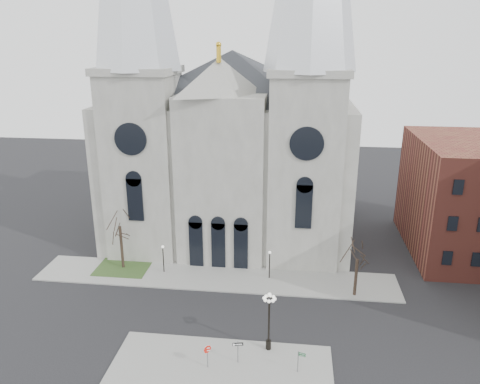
# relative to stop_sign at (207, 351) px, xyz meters

# --- Properties ---
(ground) EXTENTS (160.00, 160.00, 0.00)m
(ground) POSITION_rel_stop_sign_xyz_m (-1.94, 3.88, -1.68)
(ground) COLOR black
(ground) RESTS_ON ground
(sidewalk_near) EXTENTS (18.00, 10.00, 0.14)m
(sidewalk_near) POSITION_rel_stop_sign_xyz_m (1.06, -1.12, -1.61)
(sidewalk_near) COLOR gray
(sidewalk_near) RESTS_ON ground
(sidewalk_far) EXTENTS (40.00, 6.00, 0.14)m
(sidewalk_far) POSITION_rel_stop_sign_xyz_m (-1.94, 14.88, -1.61)
(sidewalk_far) COLOR gray
(sidewalk_far) RESTS_ON ground
(grass_patch) EXTENTS (6.00, 5.00, 0.18)m
(grass_patch) POSITION_rel_stop_sign_xyz_m (-12.94, 15.88, -1.59)
(grass_patch) COLOR #2F441D
(grass_patch) RESTS_ON ground
(cathedral) EXTENTS (33.00, 26.66, 54.00)m
(cathedral) POSITION_rel_stop_sign_xyz_m (-1.94, 26.74, 16.80)
(cathedral) COLOR gray
(cathedral) RESTS_ON ground
(bg_building_brick) EXTENTS (14.00, 18.00, 14.00)m
(bg_building_brick) POSITION_rel_stop_sign_xyz_m (28.06, 25.88, 5.32)
(bg_building_brick) COLOR brown
(bg_building_brick) RESTS_ON ground
(tree_left) EXTENTS (3.20, 3.20, 7.50)m
(tree_left) POSITION_rel_stop_sign_xyz_m (-12.94, 15.88, 3.90)
(tree_left) COLOR black
(tree_left) RESTS_ON ground
(tree_right) EXTENTS (3.20, 3.20, 6.00)m
(tree_right) POSITION_rel_stop_sign_xyz_m (13.06, 12.88, 2.79)
(tree_right) COLOR black
(tree_right) RESTS_ON ground
(ped_lamp_left) EXTENTS (0.32, 0.32, 3.26)m
(ped_lamp_left) POSITION_rel_stop_sign_xyz_m (-7.94, 15.38, 0.65)
(ped_lamp_left) COLOR black
(ped_lamp_left) RESTS_ON sidewalk_far
(ped_lamp_right) EXTENTS (0.32, 0.32, 3.26)m
(ped_lamp_right) POSITION_rel_stop_sign_xyz_m (4.06, 15.38, 0.65)
(ped_lamp_right) COLOR black
(ped_lamp_right) RESTS_ON sidewalk_far
(stop_sign) EXTENTS (0.72, 0.30, 2.13)m
(stop_sign) POSITION_rel_stop_sign_xyz_m (0.00, 0.00, 0.00)
(stop_sign) COLOR slate
(stop_sign) RESTS_ON sidewalk_near
(globe_lamp) EXTENTS (1.20, 1.20, 5.44)m
(globe_lamp) POSITION_rel_stop_sign_xyz_m (4.73, 2.94, 1.88)
(globe_lamp) COLOR black
(globe_lamp) RESTS_ON sidewalk_near
(one_way_sign) EXTENTS (0.87, 0.21, 2.02)m
(one_way_sign) POSITION_rel_stop_sign_xyz_m (2.36, 0.88, -0.16)
(one_way_sign) COLOR slate
(one_way_sign) RESTS_ON sidewalk_near
(street_name_sign) EXTENTS (0.61, 0.20, 1.95)m
(street_name_sign) POSITION_rel_stop_sign_xyz_m (7.32, 0.29, -0.37)
(street_name_sign) COLOR slate
(street_name_sign) RESTS_ON sidewalk_near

